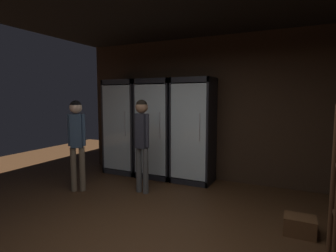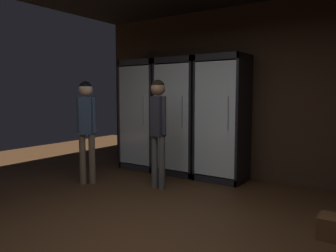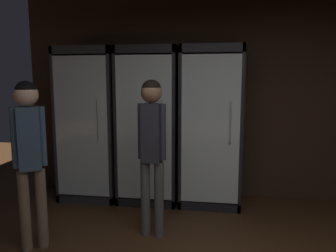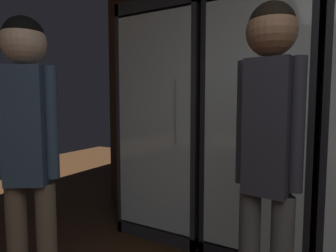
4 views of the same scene
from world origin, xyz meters
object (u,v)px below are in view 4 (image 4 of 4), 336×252
at_px(cooler_far_left, 172,123).
at_px(cooler_left, 262,127).
at_px(shopper_far, 28,139).
at_px(shopper_near, 268,141).

distance_m(cooler_far_left, cooler_left, 0.80).
xyz_separation_m(cooler_far_left, shopper_far, (-0.02, -1.43, 0.01)).
distance_m(cooler_left, shopper_far, 1.64).
bearing_deg(shopper_near, shopper_far, -158.60).
bearing_deg(cooler_left, cooler_far_left, -179.95).
xyz_separation_m(shopper_near, shopper_far, (-1.05, -0.41, -0.01)).
bearing_deg(shopper_far, shopper_near, 21.40).
bearing_deg(cooler_far_left, cooler_left, 0.05).
relative_size(cooler_left, shopper_near, 1.26).
relative_size(shopper_near, shopper_far, 1.01).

